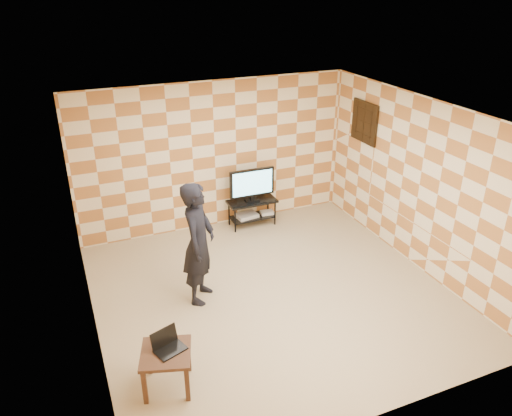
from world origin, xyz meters
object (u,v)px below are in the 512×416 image
object	(u,v)px
side_table	(166,358)
tv_stand	(252,207)
tv	(252,183)
person	(199,243)

from	to	relation	value
side_table	tv_stand	bearing A→B (deg)	54.20
tv_stand	tv	size ratio (longest dim) A/B	1.07
person	tv_stand	bearing A→B (deg)	-7.22
tv_stand	side_table	xyz separation A→B (m)	(-2.45, -3.39, 0.05)
side_table	tv	bearing A→B (deg)	54.17
tv	side_table	world-z (taller)	tv
tv	tv_stand	bearing A→B (deg)	90.84
tv_stand	person	distance (m)	2.50
tv_stand	tv	xyz separation A→B (m)	(0.00, -0.00, 0.48)
side_table	person	size ratio (longest dim) A/B	0.38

